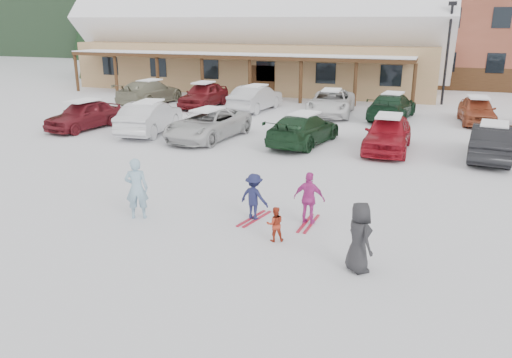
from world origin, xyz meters
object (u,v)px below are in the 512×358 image
(lamp_post, at_px, (448,48))
(child_navy, at_px, (254,197))
(parked_car_8, at_px, (204,95))
(parked_car_12, at_px, (477,110))
(parked_car_3, at_px, (304,129))
(parked_car_11, at_px, (392,106))
(bystander_dark, at_px, (359,237))
(toddler_red, at_px, (275,224))
(parked_car_4, at_px, (388,133))
(parked_car_2, at_px, (208,124))
(parked_car_5, at_px, (492,142))
(day_lodge, at_px, (259,38))
(child_magenta, at_px, (309,199))
(parked_car_7, at_px, (150,92))
(adult_skier, at_px, (137,188))
(parked_car_10, at_px, (331,102))
(parked_car_9, at_px, (256,98))
(parked_car_1, at_px, (150,117))
(parked_car_0, at_px, (84,115))

(lamp_post, distance_m, child_navy, 23.61)
(parked_car_8, height_order, parked_car_12, parked_car_8)
(parked_car_3, xyz_separation_m, parked_car_11, (3.17, 7.47, 0.04))
(parked_car_3, bearing_deg, bystander_dark, 120.17)
(toddler_red, distance_m, parked_car_11, 17.76)
(toddler_red, height_order, parked_car_4, parked_car_4)
(parked_car_2, height_order, parked_car_5, parked_car_5)
(lamp_post, bearing_deg, day_lodge, 162.24)
(child_magenta, bearing_deg, parked_car_4, -94.92)
(parked_car_7, xyz_separation_m, parked_car_11, (15.54, -0.11, -0.06))
(adult_skier, bearing_deg, child_navy, 173.41)
(adult_skier, bearing_deg, parked_car_5, -158.46)
(parked_car_2, bearing_deg, parked_car_5, 9.91)
(parked_car_3, relative_size, parked_car_7, 0.88)
(child_magenta, bearing_deg, parked_car_7, -45.31)
(toddler_red, xyz_separation_m, parked_car_4, (1.74, 10.29, 0.30))
(parked_car_2, relative_size, parked_car_11, 1.00)
(parked_car_10, bearing_deg, parked_car_9, 176.77)
(day_lodge, height_order, parked_car_2, day_lodge)
(parked_car_5, height_order, parked_car_9, parked_car_9)
(child_magenta, height_order, parked_car_3, child_magenta)
(parked_car_5, bearing_deg, parked_car_2, 8.80)
(parked_car_4, relative_size, parked_car_11, 0.89)
(parked_car_4, xyz_separation_m, parked_car_9, (-8.60, 7.51, 0.01))
(toddler_red, relative_size, bystander_dark, 0.57)
(toddler_red, relative_size, child_magenta, 0.62)
(parked_car_1, height_order, parked_car_4, parked_car_1)
(child_navy, relative_size, parked_car_2, 0.26)
(day_lodge, relative_size, child_navy, 22.02)
(lamp_post, bearing_deg, parked_car_12, -74.11)
(parked_car_12, bearing_deg, day_lodge, 142.12)
(toddler_red, bearing_deg, parked_car_4, -124.12)
(toddler_red, bearing_deg, parked_car_11, -118.61)
(parked_car_12, bearing_deg, parked_car_4, -121.35)
(lamp_post, bearing_deg, parked_car_0, -140.13)
(adult_skier, height_order, parked_car_5, adult_skier)
(bystander_dark, relative_size, parked_car_1, 0.34)
(adult_skier, distance_m, parked_car_11, 18.32)
(parked_car_8, bearing_deg, parked_car_7, -178.08)
(parked_car_0, height_order, parked_car_10, parked_car_10)
(day_lodge, xyz_separation_m, parked_car_0, (-2.83, -18.95, -3.22))
(toddler_red, bearing_deg, lamp_post, -123.83)
(bystander_dark, xyz_separation_m, parked_car_12, (3.48, 18.87, -0.09))
(child_magenta, bearing_deg, parked_car_10, -77.83)
(bystander_dark, relative_size, parked_car_3, 0.34)
(parked_car_2, bearing_deg, parked_car_4, 11.06)
(parked_car_0, xyz_separation_m, parked_car_5, (19.02, 0.57, -0.01))
(parked_car_3, xyz_separation_m, parked_car_10, (-0.31, 7.65, 0.04))
(parked_car_0, distance_m, parked_car_1, 3.68)
(parked_car_0, relative_size, parked_car_3, 0.90)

